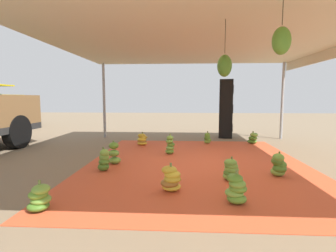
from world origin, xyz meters
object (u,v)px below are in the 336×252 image
at_px(banana_bunch_4, 171,179).
at_px(banana_bunch_8, 114,154).
at_px(banana_bunch_1, 279,165).
at_px(banana_bunch_9, 207,138).
at_px(banana_bunch_5, 170,145).
at_px(speaker_stack, 226,109).
at_px(banana_bunch_2, 142,140).
at_px(banana_bunch_7, 40,198).
at_px(banana_bunch_6, 104,160).
at_px(banana_bunch_10, 236,189).
at_px(banana_bunch_3, 253,139).
at_px(banana_bunch_0, 231,170).

bearing_deg(banana_bunch_4, banana_bunch_8, 39.94).
xyz_separation_m(banana_bunch_1, banana_bunch_9, (3.55, 1.03, -0.05)).
distance_m(banana_bunch_4, banana_bunch_5, 2.78).
relative_size(banana_bunch_1, banana_bunch_9, 1.19).
xyz_separation_m(banana_bunch_5, speaker_stack, (3.04, -1.98, 0.86)).
height_order(banana_bunch_2, banana_bunch_4, banana_bunch_4).
bearing_deg(banana_bunch_7, banana_bunch_1, -65.17).
distance_m(banana_bunch_7, speaker_stack, 7.61).
bearing_deg(banana_bunch_8, speaker_stack, -37.53).
height_order(banana_bunch_1, banana_bunch_4, banana_bunch_1).
height_order(banana_bunch_4, banana_bunch_7, banana_bunch_4).
bearing_deg(banana_bunch_6, banana_bunch_1, -93.24).
bearing_deg(banana_bunch_4, banana_bunch_6, 52.94).
bearing_deg(banana_bunch_9, banana_bunch_10, 179.49).
bearing_deg(banana_bunch_8, banana_bunch_6, 173.54).
height_order(banana_bunch_2, banana_bunch_6, banana_bunch_6).
distance_m(banana_bunch_2, banana_bunch_4, 4.18).
height_order(banana_bunch_1, banana_bunch_7, banana_bunch_1).
bearing_deg(banana_bunch_8, banana_bunch_4, -140.06).
bearing_deg(banana_bunch_9, banana_bunch_5, 145.17).
distance_m(banana_bunch_3, banana_bunch_4, 5.14).
bearing_deg(banana_bunch_7, speaker_stack, -28.03).
xyz_separation_m(banana_bunch_0, banana_bunch_6, (0.48, 2.52, 0.03)).
bearing_deg(banana_bunch_3, speaker_stack, 27.05).
bearing_deg(banana_bunch_1, banana_bunch_0, 106.23).
distance_m(banana_bunch_4, banana_bunch_10, 1.05).
bearing_deg(banana_bunch_3, banana_bunch_5, 122.97).
distance_m(banana_bunch_2, speaker_stack, 3.55).
relative_size(banana_bunch_0, banana_bunch_9, 1.08).
height_order(banana_bunch_2, banana_bunch_7, banana_bunch_2).
bearing_deg(banana_bunch_8, banana_bunch_1, -102.47).
relative_size(banana_bunch_2, banana_bunch_8, 0.84).
relative_size(banana_bunch_0, banana_bunch_8, 0.81).
distance_m(banana_bunch_1, banana_bunch_8, 3.50).
relative_size(banana_bunch_0, banana_bunch_4, 0.96).
distance_m(banana_bunch_6, banana_bunch_10, 2.85).
bearing_deg(banana_bunch_1, banana_bunch_9, 16.23).
height_order(banana_bunch_4, banana_bunch_6, banana_bunch_6).
bearing_deg(banana_bunch_5, banana_bunch_10, -160.86).
bearing_deg(banana_bunch_2, banana_bunch_3, -82.69).
height_order(banana_bunch_6, banana_bunch_9, banana_bunch_6).
bearing_deg(banana_bunch_3, banana_bunch_0, 159.92).
relative_size(banana_bunch_7, banana_bunch_9, 1.03).
relative_size(banana_bunch_4, banana_bunch_6, 0.93).
relative_size(banana_bunch_4, banana_bunch_10, 0.96).
relative_size(banana_bunch_2, banana_bunch_3, 1.06).
bearing_deg(banana_bunch_6, banana_bunch_0, -100.67).
distance_m(banana_bunch_1, speaker_stack, 5.01).
relative_size(banana_bunch_0, banana_bunch_2, 0.97).
height_order(banana_bunch_2, banana_bunch_8, banana_bunch_8).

